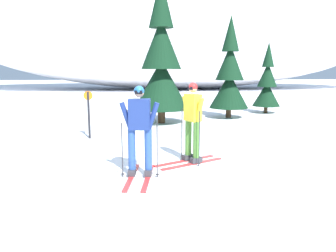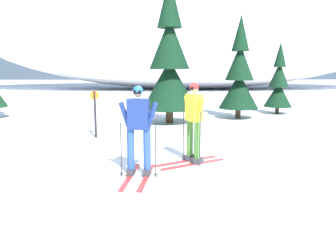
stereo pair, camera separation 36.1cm
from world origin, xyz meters
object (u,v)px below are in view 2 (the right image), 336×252
(skier_navy_jacket, at_px, (138,129))
(trail_marker_post, at_px, (95,111))
(pine_tree_far_right, at_px, (279,84))
(pine_tree_center_left, at_px, (170,63))
(skier_yellow_jacket, at_px, (193,122))
(pine_tree_center_right, at_px, (239,76))

(skier_navy_jacket, height_order, trail_marker_post, skier_navy_jacket)
(skier_navy_jacket, xyz_separation_m, pine_tree_far_right, (6.16, 9.26, 0.47))
(pine_tree_center_left, bearing_deg, skier_yellow_jacket, -86.14)
(pine_tree_center_right, bearing_deg, skier_yellow_jacket, -111.29)
(pine_tree_center_left, height_order, trail_marker_post, pine_tree_center_left)
(pine_tree_center_left, xyz_separation_m, trail_marker_post, (-2.42, -2.80, -1.54))
(skier_navy_jacket, xyz_separation_m, pine_tree_center_right, (3.89, 7.83, 0.89))
(skier_yellow_jacket, bearing_deg, trail_marker_post, 134.13)
(pine_tree_center_left, xyz_separation_m, pine_tree_far_right, (5.35, 2.65, -0.94))
(pine_tree_center_left, xyz_separation_m, pine_tree_center_right, (3.08, 1.21, -0.52))
(pine_tree_center_right, bearing_deg, pine_tree_center_left, -158.46)
(skier_navy_jacket, bearing_deg, pine_tree_center_right, 63.59)
(pine_tree_center_right, bearing_deg, pine_tree_far_right, 32.31)
(skier_yellow_jacket, distance_m, pine_tree_center_right, 7.47)
(skier_yellow_jacket, bearing_deg, skier_navy_jacket, -142.53)
(skier_navy_jacket, distance_m, pine_tree_center_right, 8.78)
(skier_navy_jacket, bearing_deg, skier_yellow_jacket, 37.47)
(trail_marker_post, bearing_deg, pine_tree_center_right, 36.13)
(pine_tree_center_right, relative_size, trail_marker_post, 3.00)
(pine_tree_center_left, relative_size, pine_tree_far_right, 1.66)
(skier_navy_jacket, relative_size, pine_tree_far_right, 0.53)
(pine_tree_center_right, xyz_separation_m, trail_marker_post, (-5.50, -4.02, -1.02))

